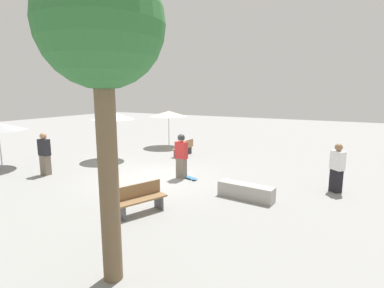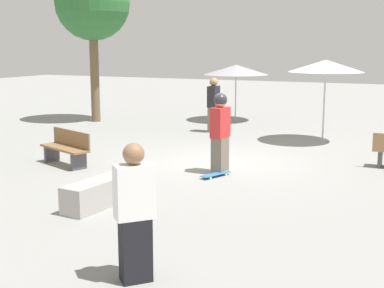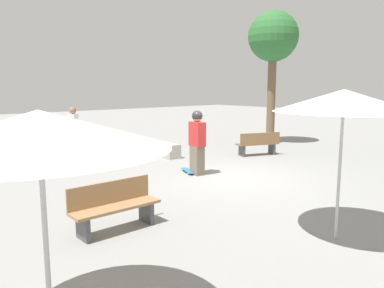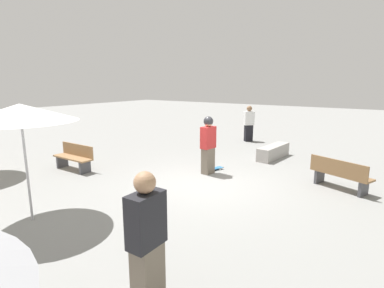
{
  "view_description": "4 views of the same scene",
  "coord_description": "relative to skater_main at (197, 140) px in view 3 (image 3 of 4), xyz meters",
  "views": [
    {
      "loc": [
        -6.96,
        9.84,
        3.53
      ],
      "look_at": [
        -1.26,
        -0.66,
        1.43
      ],
      "focal_mm": 28.0,
      "sensor_mm": 36.0,
      "label": 1
    },
    {
      "loc": [
        -11.98,
        -4.82,
        2.9
      ],
      "look_at": [
        -1.46,
        -0.04,
        0.75
      ],
      "focal_mm": 50.0,
      "sensor_mm": 36.0,
      "label": 2
    },
    {
      "loc": [
        6.9,
        -7.52,
        2.5
      ],
      "look_at": [
        -1.21,
        -0.36,
        0.84
      ],
      "focal_mm": 35.0,
      "sensor_mm": 36.0,
      "label": 3
    },
    {
      "loc": [
        7.04,
        4.3,
        2.88
      ],
      "look_at": [
        -0.34,
        -0.73,
        1.03
      ],
      "focal_mm": 28.0,
      "sensor_mm": 36.0,
      "label": 4
    }
  ],
  "objects": [
    {
      "name": "skater_main",
      "position": [
        0.0,
        0.0,
        0.0
      ],
      "size": [
        0.52,
        0.33,
        1.84
      ],
      "rotation": [
        0.0,
        0.0,
        3.01
      ],
      "color": "#726656",
      "rests_on": "ground_plane"
    },
    {
      "name": "bench_far",
      "position": [
        -0.76,
        3.71,
        -0.57
      ],
      "size": [
        1.0,
        1.65,
        0.85
      ],
      "rotation": [
        0.0,
        0.0,
        1.19
      ],
      "color": "#47474C",
      "rests_on": "ground_plane"
    },
    {
      "name": "concrete_ledge",
      "position": [
        -3.11,
        1.05,
        -0.74
      ],
      "size": [
        1.93,
        0.66,
        0.49
      ],
      "rotation": [
        0.0,
        0.0,
        3.05
      ],
      "color": "#A8A39E",
      "rests_on": "ground_plane"
    },
    {
      "name": "palm_tree_center_left",
      "position": [
        -2.28,
        6.45,
        3.51
      ],
      "size": [
        2.15,
        2.15,
        5.7
      ],
      "color": "brown",
      "rests_on": "ground_plane"
    },
    {
      "name": "shade_umbrella_cream",
      "position": [
        4.42,
        -5.9,
        1.13
      ],
      "size": [
        2.35,
        2.35,
        2.3
      ],
      "color": "#B7B7BC",
      "rests_on": "ground_plane"
    },
    {
      "name": "shade_umbrella_white",
      "position": [
        4.93,
        -1.38,
        1.29
      ],
      "size": [
        2.2,
        2.2,
        2.46
      ],
      "color": "#B7B7BC",
      "rests_on": "ground_plane"
    },
    {
      "name": "bystander_watching",
      "position": [
        -5.71,
        -1.13,
        -0.12
      ],
      "size": [
        0.53,
        0.52,
        1.75
      ],
      "rotation": [
        0.0,
        0.0,
        2.39
      ],
      "color": "black",
      "rests_on": "ground_plane"
    },
    {
      "name": "skateboard",
      "position": [
        -0.36,
        -0.04,
        -0.93
      ],
      "size": [
        0.82,
        0.48,
        0.07
      ],
      "rotation": [
        0.0,
        0.0,
        2.76
      ],
      "color": "teal",
      "rests_on": "ground_plane"
    },
    {
      "name": "ground_plane",
      "position": [
        0.87,
        0.47,
        -0.99
      ],
      "size": [
        60.0,
        60.0,
        0.0
      ],
      "primitive_type": "plane",
      "color": "gray"
    },
    {
      "name": "bench_near",
      "position": [
        2.14,
        -3.9,
        -0.57
      ],
      "size": [
        0.45,
        1.6,
        0.85
      ],
      "rotation": [
        0.0,
        0.0,
        4.71
      ],
      "color": "#47474C",
      "rests_on": "ground_plane"
    }
  ]
}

